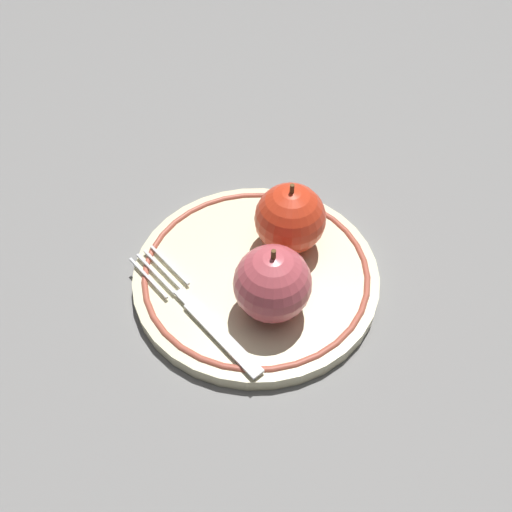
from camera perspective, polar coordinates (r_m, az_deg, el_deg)
name	(u,v)px	position (r m, az deg, el deg)	size (l,w,h in m)	color
ground_plane	(258,299)	(0.54, 0.21, -4.35)	(2.00, 2.00, 0.00)	slate
plate	(256,275)	(0.55, 0.00, -1.93)	(0.23, 0.23, 0.02)	beige
apple_red_whole	(290,219)	(0.54, 3.43, 3.75)	(0.07, 0.07, 0.08)	red
apple_second_whole	(277,282)	(0.49, 2.09, -2.57)	(0.07, 0.07, 0.08)	#B94951
fork	(198,312)	(0.51, -5.78, -5.62)	(0.18, 0.05, 0.00)	silver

